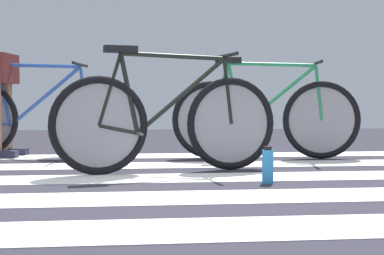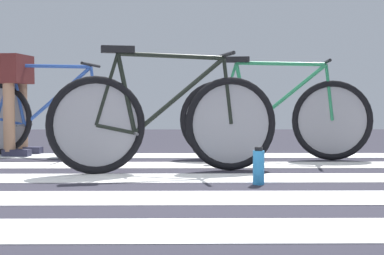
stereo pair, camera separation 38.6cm
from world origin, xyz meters
name	(u,v)px [view 1 (the left image)]	position (x,y,z in m)	size (l,w,h in m)	color
ground	(155,194)	(0.00, 0.00, 0.01)	(18.00, 14.00, 0.02)	#272630
crosswalk_markings	(146,187)	(-0.05, 0.19, 0.02)	(5.40, 4.28, 0.00)	silver
bicycle_1_of_3	(167,121)	(0.12, 0.89, 0.41)	(1.71, 0.57, 0.93)	black
bicycle_2_of_3	(266,117)	(1.08, 1.77, 0.41)	(1.73, 0.52, 0.93)	black
bicycle_3_of_3	(34,117)	(-1.08, 2.17, 0.41)	(1.73, 0.53, 0.93)	black
cyclist_3_of_3	(1,90)	(-1.39, 2.21, 0.66)	(0.37, 0.44, 0.98)	#A87A5B
water_bottle	(268,166)	(0.74, 0.29, 0.13)	(0.07, 0.07, 0.24)	#3194DB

